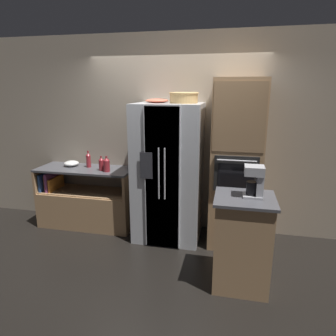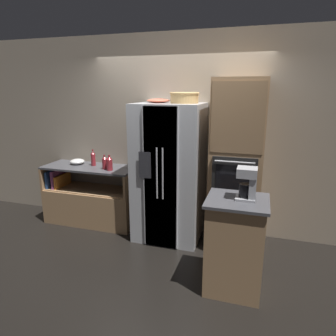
{
  "view_description": "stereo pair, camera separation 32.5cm",
  "coord_description": "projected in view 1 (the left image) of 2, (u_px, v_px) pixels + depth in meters",
  "views": [
    {
      "loc": [
        0.81,
        -3.81,
        2.05
      ],
      "look_at": [
        -0.02,
        -0.05,
        1.03
      ],
      "focal_mm": 32.0,
      "sensor_mm": 36.0,
      "label": 1
    },
    {
      "loc": [
        1.12,
        -3.72,
        2.05
      ],
      "look_at": [
        -0.02,
        -0.05,
        1.03
      ],
      "focal_mm": 32.0,
      "sensor_mm": 36.0,
      "label": 2
    }
  ],
  "objects": [
    {
      "name": "ground_plane",
      "position": [
        170.0,
        237.0,
        4.28
      ],
      "size": [
        20.0,
        20.0,
        0.0
      ],
      "primitive_type": "plane",
      "color": "black"
    },
    {
      "name": "wall_back",
      "position": [
        176.0,
        135.0,
        4.35
      ],
      "size": [
        12.0,
        0.06,
        2.8
      ],
      "color": "tan",
      "rests_on": "ground_plane"
    },
    {
      "name": "counter_left",
      "position": [
        87.0,
        204.0,
        4.6
      ],
      "size": [
        1.43,
        0.56,
        0.91
      ],
      "color": "#A87F56",
      "rests_on": "ground_plane"
    },
    {
      "name": "refrigerator",
      "position": [
        168.0,
        173.0,
        4.09
      ],
      "size": [
        0.89,
        0.77,
        1.87
      ],
      "color": "silver",
      "rests_on": "ground_plane"
    },
    {
      "name": "wall_oven",
      "position": [
        236.0,
        165.0,
        3.89
      ],
      "size": [
        0.63,
        0.74,
        2.18
      ],
      "color": "#A87F56",
      "rests_on": "ground_plane"
    },
    {
      "name": "island_counter",
      "position": [
        242.0,
        242.0,
        3.13
      ],
      "size": [
        0.61,
        0.57,
        1.0
      ],
      "color": "#A87F56",
      "rests_on": "ground_plane"
    },
    {
      "name": "wicker_basket",
      "position": [
        184.0,
        97.0,
        3.83
      ],
      "size": [
        0.38,
        0.38,
        0.14
      ],
      "color": "tan",
      "rests_on": "refrigerator"
    },
    {
      "name": "fruit_bowl",
      "position": [
        157.0,
        101.0,
        3.94
      ],
      "size": [
        0.31,
        0.31,
        0.06
      ],
      "color": "#DB664C",
      "rests_on": "refrigerator"
    },
    {
      "name": "bottle_tall",
      "position": [
        101.0,
        164.0,
        4.3
      ],
      "size": [
        0.07,
        0.07,
        0.21
      ],
      "color": "maroon",
      "rests_on": "counter_left"
    },
    {
      "name": "bottle_short",
      "position": [
        88.0,
        160.0,
        4.48
      ],
      "size": [
        0.07,
        0.07,
        0.25
      ],
      "color": "maroon",
      "rests_on": "counter_left"
    },
    {
      "name": "bottle_wide",
      "position": [
        107.0,
        164.0,
        4.24
      ],
      "size": [
        0.09,
        0.09,
        0.23
      ],
      "color": "maroon",
      "rests_on": "counter_left"
    },
    {
      "name": "mixing_bowl",
      "position": [
        71.0,
        163.0,
        4.57
      ],
      "size": [
        0.22,
        0.22,
        0.08
      ],
      "color": "white",
      "rests_on": "counter_left"
    },
    {
      "name": "coffee_maker",
      "position": [
        256.0,
        180.0,
        2.96
      ],
      "size": [
        0.19,
        0.18,
        0.32
      ],
      "color": "#B2B2B7",
      "rests_on": "island_counter"
    }
  ]
}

